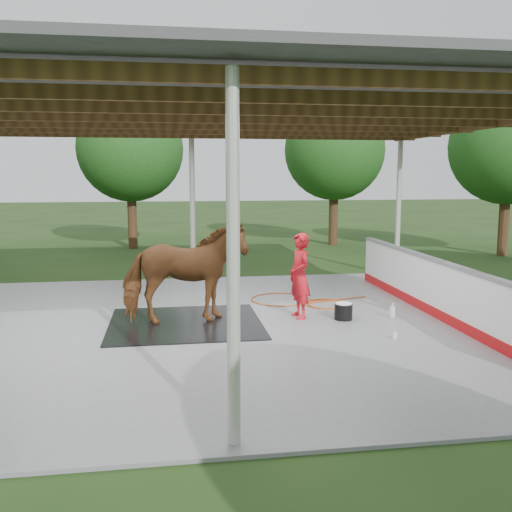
{
  "coord_description": "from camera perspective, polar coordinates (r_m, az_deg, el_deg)",
  "views": [
    {
      "loc": [
        -0.64,
        -10.36,
        2.87
      ],
      "look_at": [
        1.03,
        0.42,
        1.29
      ],
      "focal_mm": 40.0,
      "sensor_mm": 36.0,
      "label": 1
    }
  ],
  "objects": [
    {
      "name": "tree_belt",
      "position": [
        11.34,
        -4.11,
        12.85
      ],
      "size": [
        28.0,
        28.0,
        5.8
      ],
      "color": "#382314",
      "rests_on": "ground"
    },
    {
      "name": "handler",
      "position": [
        11.2,
        4.39,
        -1.98
      ],
      "size": [
        0.52,
        0.68,
        1.68
      ],
      "primitive_type": "imported",
      "rotation": [
        0.0,
        0.0,
        -1.36
      ],
      "color": "red",
      "rests_on": "concrete_slab"
    },
    {
      "name": "hose_coil",
      "position": [
        12.72,
        4.62,
        -4.55
      ],
      "size": [
        2.67,
        1.75,
        0.02
      ],
      "color": "#A63D0B",
      "rests_on": "concrete_slab"
    },
    {
      "name": "rubber_mat",
      "position": [
        10.97,
        -7.07,
        -6.67
      ],
      "size": [
        2.85,
        2.67,
        0.02
      ],
      "primitive_type": "cube",
      "color": "black",
      "rests_on": "concrete_slab"
    },
    {
      "name": "horse",
      "position": [
        10.76,
        -7.16,
        -1.7
      ],
      "size": [
        2.36,
        1.28,
        1.91
      ],
      "primitive_type": "imported",
      "rotation": [
        0.0,
        0.0,
        1.68
      ],
      "color": "brown",
      "rests_on": "rubber_mat"
    },
    {
      "name": "pavilion_structure",
      "position": [
        10.44,
        -5.39,
        14.22
      ],
      "size": [
        12.6,
        10.6,
        4.05
      ],
      "color": "beige",
      "rests_on": "ground"
    },
    {
      "name": "concrete_slab",
      "position": [
        10.77,
        -5.1,
        -7.12
      ],
      "size": [
        12.0,
        10.0,
        0.05
      ],
      "primitive_type": "cube",
      "color": "slate",
      "rests_on": "ground"
    },
    {
      "name": "ground",
      "position": [
        10.78,
        -5.1,
        -7.25
      ],
      "size": [
        100.0,
        100.0,
        0.0
      ],
      "primitive_type": "plane",
      "color": "#1E3814"
    },
    {
      "name": "wash_bucket",
      "position": [
        11.28,
        8.74,
        -5.47
      ],
      "size": [
        0.35,
        0.35,
        0.33
      ],
      "color": "black",
      "rests_on": "concrete_slab"
    },
    {
      "name": "soap_bottle_a",
      "position": [
        11.59,
        13.48,
        -5.3
      ],
      "size": [
        0.16,
        0.16,
        0.31
      ],
      "primitive_type": "imported",
      "rotation": [
        0.0,
        0.0,
        0.51
      ],
      "color": "silver",
      "rests_on": "concrete_slab"
    },
    {
      "name": "dasher_board",
      "position": [
        11.84,
        17.71,
        -3.26
      ],
      "size": [
        0.16,
        8.0,
        1.15
      ],
      "color": "#AD0E12",
      "rests_on": "concrete_slab"
    },
    {
      "name": "soap_bottle_b",
      "position": [
        10.18,
        13.75,
        -7.61
      ],
      "size": [
        0.1,
        0.1,
        0.16
      ],
      "primitive_type": "imported",
      "rotation": [
        0.0,
        0.0,
        -0.41
      ],
      "color": "#338CD8",
      "rests_on": "concrete_slab"
    }
  ]
}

